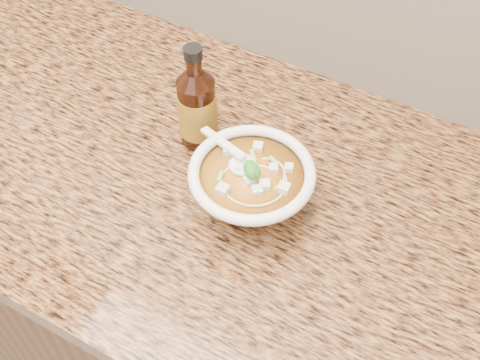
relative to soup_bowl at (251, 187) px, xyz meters
The scene contains 4 objects.
cabinet 0.58m from the soup_bowl, behind, with size 4.00×0.65×0.86m, color #361F10.
counter_slab 0.28m from the soup_bowl, behind, with size 4.00×0.68×0.04m, color olive.
soup_bowl is the anchor object (origin of this frame).
hot_sauce_bottle 0.17m from the soup_bowl, 150.75° to the left, with size 0.07×0.07×0.20m.
Camera 1 is at (0.53, 1.14, 1.66)m, focal length 45.00 mm.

